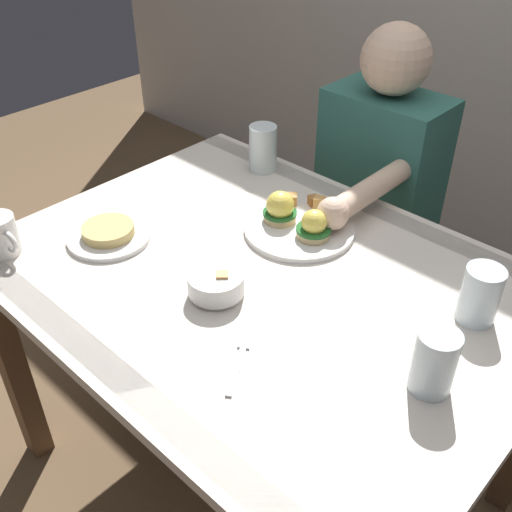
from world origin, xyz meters
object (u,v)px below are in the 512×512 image
(dining_table, at_px, (262,310))
(water_glass_near, at_px, (479,298))
(water_glass_extra, at_px, (434,365))
(fruit_bowl, at_px, (216,284))
(water_glass_far, at_px, (263,151))
(fork, at_px, (239,360))
(diner_person, at_px, (373,194))
(side_plate, at_px, (109,234))
(eggs_benedict_plate, at_px, (298,222))
(coffee_mug, at_px, (0,234))

(dining_table, bearing_deg, water_glass_near, 24.49)
(water_glass_extra, bearing_deg, fruit_bowl, -169.89)
(water_glass_far, bearing_deg, fruit_bowl, -57.02)
(dining_table, relative_size, water_glass_near, 9.80)
(fork, distance_m, diner_person, 0.87)
(dining_table, height_order, side_plate, side_plate)
(water_glass_near, height_order, water_glass_far, water_glass_far)
(water_glass_far, bearing_deg, side_plate, -93.12)
(fork, relative_size, water_glass_far, 1.07)
(dining_table, xyz_separation_m, water_glass_far, (-0.34, 0.36, 0.16))
(fork, bearing_deg, eggs_benedict_plate, 116.44)
(fork, relative_size, water_glass_extra, 1.12)
(coffee_mug, xyz_separation_m, water_glass_extra, (0.93, 0.31, 0.01))
(coffee_mug, xyz_separation_m, water_glass_near, (0.90, 0.54, 0.00))
(water_glass_far, xyz_separation_m, side_plate, (-0.03, -0.51, -0.04))
(water_glass_extra, bearing_deg, side_plate, -171.89)
(water_glass_far, bearing_deg, diner_person, 45.65)
(water_glass_near, height_order, side_plate, water_glass_near)
(water_glass_near, xyz_separation_m, diner_person, (-0.51, 0.41, -0.14))
(fruit_bowl, height_order, water_glass_near, water_glass_near)
(dining_table, relative_size, fruit_bowl, 10.00)
(eggs_benedict_plate, relative_size, side_plate, 1.35)
(fruit_bowl, distance_m, water_glass_far, 0.57)
(side_plate, relative_size, diner_person, 0.18)
(coffee_mug, height_order, side_plate, coffee_mug)
(eggs_benedict_plate, xyz_separation_m, water_glass_extra, (0.49, -0.22, 0.03))
(fork, bearing_deg, diner_person, 106.90)
(water_glass_near, bearing_deg, diner_person, 141.02)
(fruit_bowl, relative_size, water_glass_far, 0.91)
(water_glass_extra, bearing_deg, eggs_benedict_plate, 155.59)
(fork, height_order, water_glass_far, water_glass_far)
(fork, bearing_deg, side_plate, 171.93)
(dining_table, xyz_separation_m, coffee_mug, (-0.49, -0.35, 0.16))
(coffee_mug, bearing_deg, fruit_bowl, 26.18)
(dining_table, height_order, coffee_mug, coffee_mug)
(dining_table, distance_m, water_glass_extra, 0.47)
(fork, bearing_deg, water_glass_extra, 32.89)
(coffee_mug, bearing_deg, dining_table, 35.37)
(eggs_benedict_plate, height_order, fork, eggs_benedict_plate)
(fork, bearing_deg, water_glass_near, 57.44)
(coffee_mug, height_order, water_glass_extra, water_glass_extra)
(water_glass_far, bearing_deg, dining_table, -47.26)
(eggs_benedict_plate, height_order, fruit_bowl, eggs_benedict_plate)
(eggs_benedict_plate, bearing_deg, water_glass_far, 147.67)
(water_glass_near, relative_size, side_plate, 0.61)
(water_glass_far, relative_size, side_plate, 0.66)
(side_plate, bearing_deg, water_glass_extra, 8.11)
(eggs_benedict_plate, relative_size, water_glass_far, 2.04)
(dining_table, bearing_deg, side_plate, -157.45)
(side_plate, bearing_deg, water_glass_near, 23.59)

